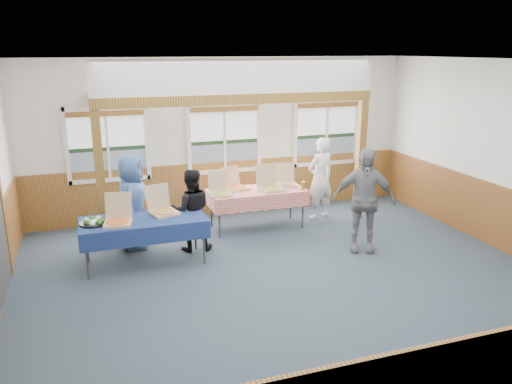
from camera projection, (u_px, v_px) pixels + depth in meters
floor at (286, 281)px, 7.47m from camera, size 8.00×8.00×0.00m
ceiling at (290, 61)px, 6.59m from camera, size 8.00×8.00×0.00m
wall_back at (224, 137)px, 10.22m from camera, size 8.00×0.00×8.00m
wall_front at (459, 285)px, 3.84m from camera, size 8.00×0.00×8.00m
wall_right at (512, 159)px, 8.25m from camera, size 0.00×8.00×8.00m
wainscot_back at (225, 187)px, 10.49m from camera, size 7.98×0.05×1.10m
wainscot_right at (502, 219)px, 8.53m from camera, size 0.05×6.98×1.10m
window_left at (107, 140)px, 9.45m from camera, size 1.56×0.10×1.46m
window_mid at (224, 134)px, 10.16m from camera, size 1.56×0.10×1.46m
window_right at (326, 128)px, 10.86m from camera, size 1.56×0.10×1.46m
post_left at (100, 180)px, 8.47m from camera, size 0.15×0.15×2.40m
post_right at (360, 160)px, 10.00m from camera, size 0.15×0.15×2.40m
cross_beam at (240, 99)px, 8.88m from camera, size 5.15×0.18×0.18m
table_left at (144, 222)px, 7.92m from camera, size 1.97×0.87×0.76m
table_right at (257, 193)px, 9.54m from camera, size 1.94×1.08×0.76m
pizza_box_a at (118, 220)px, 7.66m from camera, size 0.48×0.55×0.44m
pizza_box_b at (163, 210)px, 8.13m from camera, size 0.52×0.59×0.44m
pizza_box_c at (220, 191)px, 9.18m from camera, size 0.39×0.47×0.41m
pizza_box_d at (236, 186)px, 9.57m from camera, size 0.49×0.54×0.41m
pizza_box_e at (270, 186)px, 9.51m from camera, size 0.46×0.55×0.46m
pizza_box_f at (286, 182)px, 9.83m from camera, size 0.46×0.53×0.41m
veggie_tray at (94, 222)px, 7.66m from camera, size 0.43×0.43×0.10m
drink_glass at (303, 186)px, 9.53m from camera, size 0.07×0.07×0.15m
woman_white at (320, 178)px, 10.05m from camera, size 0.69×0.54×1.67m
woman_black at (191, 210)px, 8.47m from camera, size 0.76×0.63×1.43m
man_blue at (133, 202)px, 8.54m from camera, size 0.71×0.92×1.66m
person_grey at (363, 200)px, 8.40m from camera, size 1.14×0.85×1.79m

